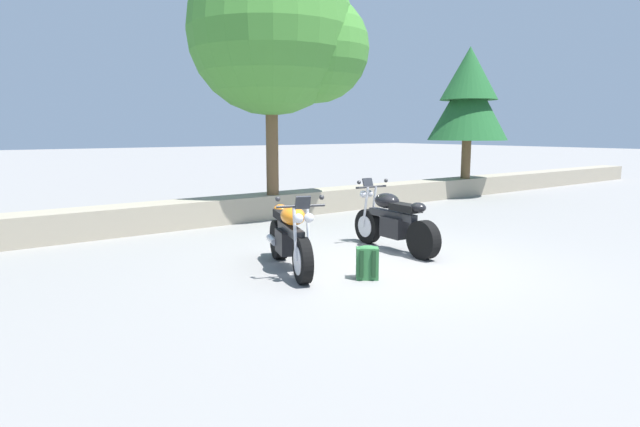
{
  "coord_description": "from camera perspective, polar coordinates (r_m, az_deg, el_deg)",
  "views": [
    {
      "loc": [
        -5.5,
        -5.71,
        2.01
      ],
      "look_at": [
        -0.34,
        1.2,
        0.65
      ],
      "focal_mm": 29.45,
      "sensor_mm": 36.0,
      "label": 1
    }
  ],
  "objects": [
    {
      "name": "ground_plane",
      "position": [
        8.18,
        6.97,
        -5.33
      ],
      "size": [
        120.0,
        120.0,
        0.0
      ],
      "primitive_type": "plane",
      "color": "gray"
    },
    {
      "name": "stone_wall",
      "position": [
        11.99,
        -9.06,
        0.52
      ],
      "size": [
        36.0,
        0.8,
        0.55
      ],
      "primitive_type": "cube",
      "color": "gray",
      "rests_on": "ground"
    },
    {
      "name": "motorcycle_orange_near_left",
      "position": [
        7.6,
        -3.28,
        -2.63
      ],
      "size": [
        0.97,
        1.99,
        1.18
      ],
      "color": "black",
      "rests_on": "ground"
    },
    {
      "name": "motorcycle_black_centre",
      "position": [
        8.95,
        7.95,
        -0.93
      ],
      "size": [
        0.67,
        2.07,
        1.18
      ],
      "color": "black",
      "rests_on": "ground"
    },
    {
      "name": "rider_backpack",
      "position": [
        7.22,
        5.15,
        -5.24
      ],
      "size": [
        0.35,
        0.35,
        0.47
      ],
      "color": "#2D6B38",
      "rests_on": "ground"
    },
    {
      "name": "leafy_tree_mid_left",
      "position": [
        12.3,
        -4.34,
        18.76
      ],
      "size": [
        3.87,
        3.69,
        5.49
      ],
      "color": "brown",
      "rests_on": "stone_wall"
    },
    {
      "name": "pine_tree_mid_right",
      "position": [
        16.9,
        15.85,
        12.2
      ],
      "size": [
        2.39,
        2.39,
        3.97
      ],
      "color": "brown",
      "rests_on": "stone_wall"
    }
  ]
}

